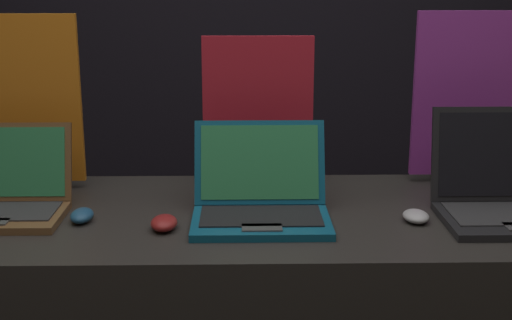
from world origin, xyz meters
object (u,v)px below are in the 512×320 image
object	(u,v)px
laptop_back	(507,193)
promo_stand_back	(472,101)
mouse_front	(82,215)
laptop_middle	(261,198)
mouse_middle	(164,223)
promo_stand_front	(25,107)
mouse_back	(416,216)
promo_stand_middle	(258,115)
laptop_front	(4,195)

from	to	relation	value
laptop_back	promo_stand_back	xyz separation A→B (m)	(0.00, 0.35, 0.19)
mouse_front	promo_stand_back	xyz separation A→B (m)	(1.15, 0.37, 0.24)
laptop_middle	promo_stand_back	world-z (taller)	promo_stand_back
laptop_middle	mouse_middle	world-z (taller)	laptop_middle
mouse_front	promo_stand_front	xyz separation A→B (m)	(-0.23, 0.31, 0.24)
mouse_front	mouse_middle	distance (m)	0.24
laptop_back	promo_stand_front	bearing A→B (deg)	167.79
mouse_front	mouse_back	bearing A→B (deg)	-1.19
mouse_front	promo_stand_middle	bearing A→B (deg)	34.96
laptop_back	laptop_middle	bearing A→B (deg)	-179.99
laptop_front	mouse_back	xyz separation A→B (m)	(1.12, -0.08, -0.04)
laptop_middle	mouse_back	world-z (taller)	laptop_middle
mouse_middle	mouse_front	bearing A→B (deg)	163.61
promo_stand_front	mouse_back	bearing A→B (deg)	-16.55
promo_stand_front	laptop_middle	bearing A→B (deg)	-22.92
laptop_back	promo_stand_back	distance (m)	0.40
mouse_middle	mouse_back	distance (m)	0.67
mouse_back	laptop_back	bearing A→B (deg)	7.86
laptop_front	promo_stand_back	size ratio (longest dim) A/B	0.64
promo_stand_middle	promo_stand_front	bearing A→B (deg)	-178.28
promo_stand_back	promo_stand_middle	bearing A→B (deg)	-177.50
laptop_front	promo_stand_back	bearing A→B (deg)	12.44
laptop_middle	promo_stand_back	xyz separation A→B (m)	(0.67, 0.35, 0.20)
mouse_front	promo_stand_middle	xyz separation A→B (m)	(0.48, 0.34, 0.21)
laptop_front	laptop_back	xyz separation A→B (m)	(1.38, -0.04, 0.01)
laptop_front	laptop_back	size ratio (longest dim) A/B	0.91
mouse_front	laptop_back	distance (m)	1.15
promo_stand_front	laptop_back	world-z (taller)	promo_stand_front
laptop_front	mouse_middle	world-z (taller)	laptop_front
mouse_back	promo_stand_back	world-z (taller)	promo_stand_back
laptop_front	mouse_front	world-z (taller)	laptop_front
mouse_front	laptop_back	bearing A→B (deg)	0.82
mouse_front	laptop_back	size ratio (longest dim) A/B	0.26
laptop_front	promo_stand_back	distance (m)	1.42
laptop_front	promo_stand_front	size ratio (longest dim) A/B	0.64
laptop_front	promo_stand_front	bearing A→B (deg)	90.00
mouse_middle	laptop_back	size ratio (longest dim) A/B	0.27
laptop_back	mouse_back	world-z (taller)	laptop_back
mouse_middle	laptop_back	bearing A→B (deg)	5.15
laptop_middle	mouse_middle	bearing A→B (deg)	-161.80
promo_stand_front	promo_stand_middle	world-z (taller)	promo_stand_front
mouse_front	laptop_front	bearing A→B (deg)	164.73
promo_stand_middle	mouse_back	distance (m)	0.58
laptop_front	promo_stand_middle	distance (m)	0.77
promo_stand_front	promo_stand_back	distance (m)	1.38
mouse_front	promo_stand_front	world-z (taller)	promo_stand_front
laptop_middle	promo_stand_middle	size ratio (longest dim) A/B	0.79
laptop_back	promo_stand_back	world-z (taller)	promo_stand_back
laptop_middle	mouse_back	size ratio (longest dim) A/B	4.00
mouse_front	promo_stand_front	bearing A→B (deg)	125.58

